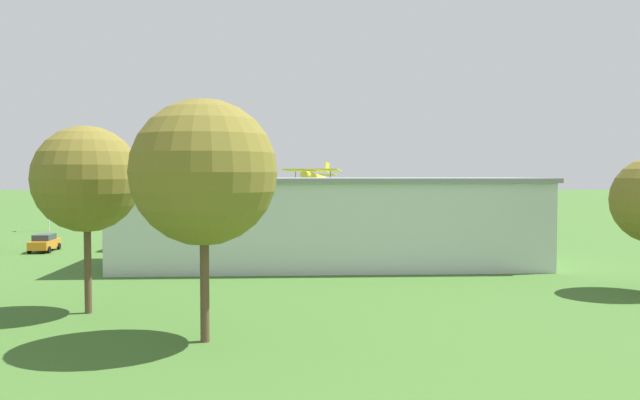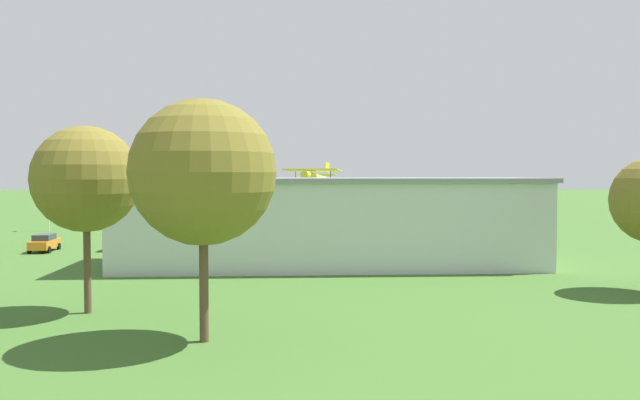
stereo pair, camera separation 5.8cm
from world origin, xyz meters
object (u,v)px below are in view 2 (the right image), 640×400
at_px(biplane, 316,178).
at_px(car_white, 119,241).
at_px(hangar, 329,221).
at_px(tree_behind_hangar_right, 86,179).
at_px(tree_near_perimeter_road, 203,173).
at_px(windsock, 44,189).
at_px(person_watching_takeoff, 500,240).
at_px(person_crossing_taxiway, 462,237).
at_px(person_near_hangar_door, 513,244).
at_px(person_beside_truck, 145,245).
at_px(car_orange, 44,242).
at_px(person_at_fence_line, 187,236).

xyz_separation_m(biplane, car_white, (19.26, 21.56, -5.88)).
height_order(hangar, tree_behind_hangar_right, tree_behind_hangar_right).
bearing_deg(tree_behind_hangar_right, tree_near_perimeter_road, 140.45).
bearing_deg(hangar, windsock, -40.90).
relative_size(person_watching_takeoff, tree_behind_hangar_right, 0.16).
bearing_deg(tree_behind_hangar_right, biplane, -104.47).
relative_size(car_white, person_crossing_taxiway, 2.62).
distance_m(person_near_hangar_door, person_beside_truck, 33.96).
bearing_deg(hangar, person_watching_takeoff, -147.89).
height_order(car_orange, windsock, windsock).
relative_size(person_watching_takeoff, person_beside_truck, 0.93).
bearing_deg(car_white, person_at_fence_line, -137.61).
distance_m(person_watching_takeoff, tree_behind_hangar_right, 41.92).
bearing_deg(person_watching_takeoff, windsock, -20.68).
relative_size(biplane, tree_behind_hangar_right, 0.82).
height_order(person_watching_takeoff, person_near_hangar_door, person_near_hangar_door).
height_order(person_near_hangar_door, person_beside_truck, person_beside_truck).
xyz_separation_m(car_white, tree_behind_hangar_right, (-6.54, 27.75, 6.17)).
height_order(biplane, person_watching_takeoff, biplane).
height_order(person_near_hangar_door, person_crossing_taxiway, person_near_hangar_door).
xyz_separation_m(person_at_fence_line, windsock, (20.95, -15.00, 4.47)).
bearing_deg(car_white, tree_behind_hangar_right, 103.26).
xyz_separation_m(hangar, person_beside_truck, (16.55, -7.01, -2.66)).
bearing_deg(person_crossing_taxiway, hangar, 44.44).
bearing_deg(tree_near_perimeter_road, person_at_fence_line, -78.30).
distance_m(car_white, person_watching_takeoff, 37.02).
distance_m(person_at_fence_line, tree_near_perimeter_road, 40.05).
relative_size(biplane, person_at_fence_line, 4.78).
bearing_deg(person_crossing_taxiway, person_near_hangar_door, 116.58).
bearing_deg(person_near_hangar_door, hangar, 23.45).
relative_size(car_orange, tree_near_perimeter_road, 0.42).
bearing_deg(windsock, tree_near_perimeter_road, 118.34).
relative_size(person_beside_truck, person_crossing_taxiway, 1.08).
height_order(person_near_hangar_door, windsock, windsock).
distance_m(person_crossing_taxiway, tree_near_perimeter_road, 42.91).
height_order(biplane, person_at_fence_line, biplane).
xyz_separation_m(person_at_fence_line, tree_near_perimeter_road, (-8.01, 38.69, 6.56)).
distance_m(person_near_hangar_door, tree_near_perimeter_road, 39.35).
bearing_deg(tree_near_perimeter_road, person_watching_takeoff, -124.61).
bearing_deg(person_near_hangar_door, tree_behind_hangar_right, 38.99).
bearing_deg(tree_near_perimeter_road, person_crossing_taxiway, -118.91).
xyz_separation_m(car_white, person_at_fence_line, (-5.59, -5.10, -0.05)).
bearing_deg(car_orange, person_near_hangar_door, 177.73).
height_order(hangar, person_beside_truck, hangar).
bearing_deg(person_at_fence_line, car_white, 42.39).
bearing_deg(person_crossing_taxiway, tree_behind_hangar_right, 48.62).
xyz_separation_m(hangar, car_white, (19.88, -10.41, -2.62)).
bearing_deg(person_beside_truck, person_near_hangar_door, -179.09).
bearing_deg(person_watching_takeoff, car_orange, 1.91).
bearing_deg(biplane, person_beside_truck, 57.45).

